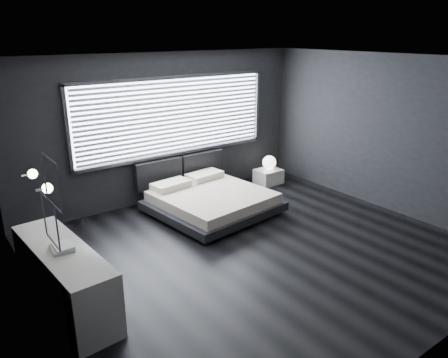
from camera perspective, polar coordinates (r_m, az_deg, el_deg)
room at (r=6.22m, az=4.64°, el=2.32°), size 6.04×6.00×2.80m
window at (r=8.43m, az=-6.41°, el=8.12°), size 4.14×0.09×1.52m
headboard at (r=8.67m, az=-5.62°, el=1.35°), size 1.96×0.16×0.52m
sconce_near at (r=4.92m, az=-22.11°, el=-1.14°), size 0.18×0.11×0.11m
sconce_far at (r=5.48m, az=-23.75°, el=0.62°), size 0.18×0.11×0.11m
wall_art_upper at (r=4.26m, az=-21.60°, el=-0.47°), size 0.01×0.48×0.48m
wall_art_lower at (r=4.65m, az=-21.74°, el=-5.11°), size 0.01×0.48×0.48m
bed at (r=7.94m, az=-1.66°, el=-2.77°), size 2.19×2.11×0.52m
nightstand at (r=9.53m, az=5.82°, el=0.34°), size 0.53×0.45×0.31m
orb_lamp at (r=9.49m, az=5.93°, el=2.18°), size 0.29×0.29×0.29m
dresser at (r=5.62m, az=-20.07°, el=-12.00°), size 0.69×1.99×0.78m
book_stack at (r=5.38m, az=-20.35°, el=-8.35°), size 0.27×0.33×0.06m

